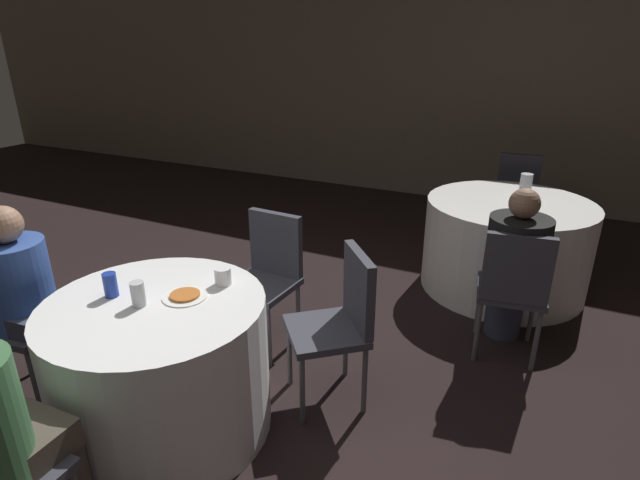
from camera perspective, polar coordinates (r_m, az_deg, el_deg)
name	(u,v)px	position (r m, az deg, el deg)	size (l,w,h in m)	color
ground_plane	(179,440)	(2.83, -15.77, -21.11)	(16.00, 16.00, 0.00)	black
wall_back	(435,84)	(6.48, 13.02, 17.02)	(16.00, 0.06, 2.80)	gray
table_near	(162,367)	(2.71, -17.65, -13.62)	(1.08, 1.08, 0.73)	white
table_far	(505,245)	(4.26, 20.41, -0.58)	(1.28, 1.28, 0.73)	white
chair_near_west	(11,307)	(3.24, -31.79, -6.55)	(0.45, 0.45, 0.88)	#383842
chair_near_northeast	(342,314)	(2.70, 2.53, -8.43)	(0.56, 0.56, 0.88)	#383842
chair_near_north	(269,267)	(3.24, -5.90, -3.13)	(0.42, 0.43, 0.88)	#383842
chair_far_north	(516,191)	(5.21, 21.52, 5.18)	(0.42, 0.42, 0.88)	#383842
chair_far_south	(513,284)	(3.23, 21.22, -4.67)	(0.45, 0.46, 0.88)	#383842
person_green_jacket	(7,442)	(2.22, -32.16, -18.93)	(0.31, 0.49, 1.13)	#4C4238
person_black_shirt	(513,267)	(3.36, 21.22, -2.89)	(0.40, 0.52, 1.10)	#33384C
person_blue_shirt	(32,305)	(3.11, -30.02, -6.46)	(0.51, 0.37, 1.12)	#33384C
pizza_plate_near	(185,296)	(2.53, -15.17, -6.16)	(0.22, 0.22, 0.02)	white
soda_can_blue	(110,285)	(2.64, -22.83, -4.74)	(0.07, 0.07, 0.12)	#1E38A5
soda_can_silver	(138,294)	(2.50, -20.08, -5.81)	(0.07, 0.07, 0.12)	silver
cup_near	(223,276)	(2.60, -11.04, -4.07)	(0.09, 0.09, 0.09)	white
bottle_far	(525,187)	(4.19, 22.41, 5.59)	(0.09, 0.09, 0.21)	silver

